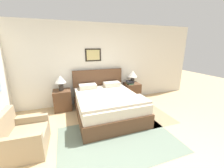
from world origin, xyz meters
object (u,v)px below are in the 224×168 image
armchair (23,138)px  table_lamp_by_door (133,75)px  nightstand_near_window (63,100)px  bed (107,104)px  nightstand_by_door (132,92)px  table_lamp_near_window (60,80)px

armchair → table_lamp_by_door: size_ratio=1.81×
armchair → nightstand_near_window: (0.70, 1.59, 0.04)m
bed → armchair: 2.05m
nightstand_by_door → table_lamp_near_window: size_ratio=1.36×
armchair → table_lamp_near_window: size_ratio=1.81×
table_lamp_near_window → table_lamp_by_door: 2.37m
nightstand_by_door → table_lamp_by_door: bearing=52.4°
nightstand_by_door → table_lamp_near_window: (-2.36, 0.02, 0.62)m
nightstand_near_window → table_lamp_by_door: 2.45m
bed → table_lamp_near_window: bearing=146.5°
bed → table_lamp_by_door: bed is taller
armchair → nightstand_by_door: bearing=120.3°
armchair → nightstand_by_door: size_ratio=1.33×
nightstand_by_door → nightstand_near_window: bearing=180.0°
nightstand_by_door → table_lamp_by_door: table_lamp_by_door is taller
bed → table_lamp_near_window: (-1.18, 0.78, 0.60)m
bed → table_lamp_near_window: size_ratio=4.50×
nightstand_by_door → table_lamp_by_door: 0.62m
bed → nightstand_by_door: bearing=33.1°
armchair → table_lamp_by_door: bearing=120.5°
nightstand_by_door → table_lamp_near_window: table_lamp_near_window is taller
nightstand_by_door → bed: bearing=-146.9°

